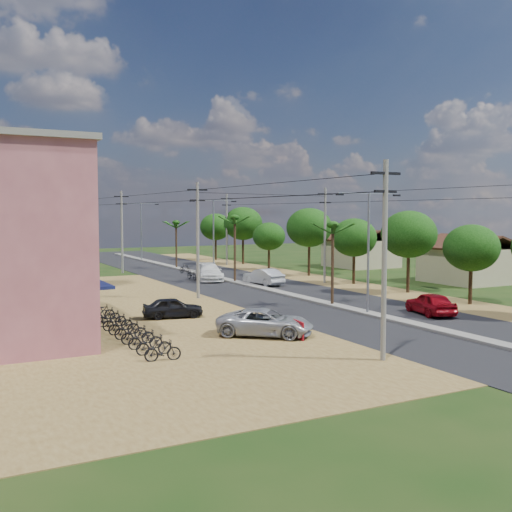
{
  "coord_description": "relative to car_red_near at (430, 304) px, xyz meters",
  "views": [
    {
      "loc": [
        -24.39,
        -30.85,
        6.68
      ],
      "look_at": [
        -1.02,
        13.74,
        3.0
      ],
      "focal_mm": 42.0,
      "sensor_mm": 36.0,
      "label": 1
    }
  ],
  "objects": [
    {
      "name": "tree_east_e",
      "position": [
        6.05,
        23.99,
        4.35
      ],
      "size": [
        4.8,
        4.8,
        7.14
      ],
      "color": "black",
      "rests_on": "ground"
    },
    {
      "name": "utility_pole_w_b",
      "position": [
        -10.55,
        13.99,
        4.02
      ],
      "size": [
        1.6,
        0.24,
        9.0
      ],
      "color": "#605E56",
      "rests_on": "ground"
    },
    {
      "name": "tree_east_d",
      "position": [
        5.85,
        15.99,
        3.6
      ],
      "size": [
        4.2,
        4.2,
        6.13
      ],
      "color": "black",
      "rests_on": "ground"
    },
    {
      "name": "car_red_near",
      "position": [
        0.0,
        0.0,
        0.0
      ],
      "size": [
        2.77,
        4.63,
        1.47
      ],
      "primitive_type": "imported",
      "rotation": [
        0.0,
        0.0,
        2.89
      ],
      "color": "maroon",
      "rests_on": "ground"
    },
    {
      "name": "utility_pole_w_c",
      "position": [
        -10.55,
        35.99,
        4.02
      ],
      "size": [
        1.6,
        0.24,
        9.0
      ],
      "color": "#605E56",
      "rests_on": "ground"
    },
    {
      "name": "house_east_near",
      "position": [
        16.45,
        11.99,
        1.66
      ],
      "size": [
        7.6,
        7.5,
        4.6
      ],
      "color": "tan",
      "rests_on": "ground"
    },
    {
      "name": "utility_pole_e_c",
      "position": [
        3.95,
        39.99,
        4.02
      ],
      "size": [
        1.6,
        0.24,
        9.0
      ],
      "color": "#605E56",
      "rests_on": "ground"
    },
    {
      "name": "utility_pole_w_a",
      "position": [
        -10.55,
        -8.01,
        4.02
      ],
      "size": [
        1.6,
        0.24,
        9.0
      ],
      "color": "#605E56",
      "rests_on": "ground"
    },
    {
      "name": "streetlight_mid",
      "position": [
        -3.55,
        26.99,
        4.05
      ],
      "size": [
        5.1,
        0.18,
        8.0
      ],
      "color": "gray",
      "rests_on": "ground"
    },
    {
      "name": "dirt_lot_west",
      "position": [
        -18.55,
        9.99,
        -0.72
      ],
      "size": [
        18.0,
        46.0,
        0.04
      ],
      "primitive_type": "cube",
      "color": "brown",
      "rests_on": "ground"
    },
    {
      "name": "car_white_far",
      "position": [
        -5.05,
        24.66,
        0.07
      ],
      "size": [
        3.63,
        5.95,
        1.61
      ],
      "primitive_type": "imported",
      "rotation": [
        0.0,
        0.0,
        -0.27
      ],
      "color": "silver",
      "rests_on": "ground"
    },
    {
      "name": "streetlight_far",
      "position": [
        -3.55,
        51.99,
        4.05
      ],
      "size": [
        5.1,
        0.18,
        8.0
      ],
      "color": "gray",
      "rests_on": "ground"
    },
    {
      "name": "ground",
      "position": [
        -3.55,
        1.99,
        -0.74
      ],
      "size": [
        160.0,
        160.0,
        0.0
      ],
      "primitive_type": "plane",
      "color": "black",
      "rests_on": "ground"
    },
    {
      "name": "moto_rider_west_a",
      "position": [
        -6.33,
        25.97,
        -0.22
      ],
      "size": [
        0.81,
        2.01,
        1.04
      ],
      "primitive_type": "imported",
      "rotation": [
        0.0,
        0.0,
        0.06
      ],
      "color": "black",
      "rests_on": "ground"
    },
    {
      "name": "utility_pole_e_b",
      "position": [
        3.95,
        17.99,
        4.02
      ],
      "size": [
        1.6,
        0.24,
        9.0
      ],
      "color": "#605E56",
      "rests_on": "ground"
    },
    {
      "name": "tree_east_f",
      "position": [
        5.65,
        31.99,
        3.15
      ],
      "size": [
        3.8,
        3.8,
        5.52
      ],
      "color": "black",
      "rests_on": "ground"
    },
    {
      "name": "palm_median_far",
      "position": [
        -3.55,
        37.99,
        4.52
      ],
      "size": [
        2.0,
        2.0,
        5.85
      ],
      "color": "black",
      "rests_on": "ground"
    },
    {
      "name": "road",
      "position": [
        -3.55,
        16.99,
        -0.72
      ],
      "size": [
        12.0,
        110.0,
        0.04
      ],
      "primitive_type": "cube",
      "color": "black",
      "rests_on": "ground"
    },
    {
      "name": "tree_east_b",
      "position": [
        5.75,
        1.99,
        3.38
      ],
      "size": [
        4.0,
        4.0,
        5.83
      ],
      "color": "black",
      "rests_on": "ground"
    },
    {
      "name": "parked_scooter_row",
      "position": [
        -19.38,
        2.32,
        -0.24
      ],
      "size": [
        1.72,
        12.41,
        1.0
      ],
      "color": "black",
      "rests_on": "ground"
    },
    {
      "name": "house_east_far",
      "position": [
        17.45,
        29.99,
        1.66
      ],
      "size": [
        7.6,
        7.5,
        4.6
      ],
      "color": "tan",
      "rests_on": "ground"
    },
    {
      "name": "tree_east_g",
      "position": [
        6.25,
        39.99,
        4.5
      ],
      "size": [
        5.0,
        5.0,
        7.38
      ],
      "color": "black",
      "rests_on": "ground"
    },
    {
      "name": "tree_east_h",
      "position": [
        5.95,
        47.99,
        3.9
      ],
      "size": [
        4.4,
        4.4,
        6.52
      ],
      "color": "black",
      "rests_on": "ground"
    },
    {
      "name": "palm_median_near",
      "position": [
        -3.55,
        5.99,
        4.8
      ],
      "size": [
        2.0,
        2.0,
        6.15
      ],
      "color": "black",
      "rests_on": "ground"
    },
    {
      "name": "dirt_shoulder_east",
      "position": [
        4.95,
        16.99,
        -0.72
      ],
      "size": [
        5.0,
        90.0,
        0.03
      ],
      "primitive_type": "cube",
      "color": "brown",
      "rests_on": "ground"
    },
    {
      "name": "tree_east_c",
      "position": [
        6.15,
        8.99,
        4.13
      ],
      "size": [
        4.6,
        4.6,
        6.83
      ],
      "color": "black",
      "rests_on": "ground"
    },
    {
      "name": "car_parked_silver",
      "position": [
        -12.7,
        -0.86,
        -0.02
      ],
      "size": [
        5.52,
        5.15,
        1.44
      ],
      "primitive_type": "imported",
      "rotation": [
        0.0,
        0.0,
        0.88
      ],
      "color": "#9DA0A5",
      "rests_on": "ground"
    },
    {
      "name": "shophouse_pink",
      "position": [
        -25.53,
        1.99,
        4.42
      ],
      "size": [
        9.0,
        6.4,
        10.3
      ],
      "color": "#8D484F",
      "rests_on": "ground"
    },
    {
      "name": "roadside_sign",
      "position": [
        -11.55,
        -2.4,
        -0.24
      ],
      "size": [
        0.22,
        1.2,
        1.0
      ],
      "rotation": [
        0.0,
        0.0,
        -0.12
      ],
      "color": "maroon",
      "rests_on": "ground"
    },
    {
      "name": "car_silver_mid",
      "position": [
        -2.05,
        19.06,
        0.01
      ],
      "size": [
        2.2,
        4.74,
        1.5
      ],
      "primitive_type": "imported",
      "rotation": [
        0.0,
        0.0,
        3.28
      ],
      "color": "#9DA0A5",
      "rests_on": "ground"
    },
    {
      "name": "streetlight_near",
      "position": [
        -3.55,
        1.99,
        4.05
      ],
      "size": [
        5.1,
        0.18,
        8.0
      ],
      "color": "gray",
      "rests_on": "ground"
    },
    {
      "name": "car_parked_dark",
      "position": [
        -15.23,
        6.7,
        -0.09
      ],
      "size": [
        4.01,
        2.2,
        1.29
      ],
      "primitive_type": "imported",
      "rotation": [
        0.0,
        0.0,
        1.39
      ],
      "color": "black",
      "rests_on": "ground"
    },
    {
      "name": "moto_rider_west_b",
      "position": [
        -4.75,
        32.02,
        -0.2
      ],
      "size": [
        1.08,
        1.84,
        1.07
      ],
      "primitive_type": "imported",
      "rotation": [
        0.0,
        0.0,
        0.35
      ],
      "color": "black",
      "rests_on": "ground"
    },
    {
      "name": "palm_median_mid",
      "position": [
        -3.55,
        21.99,
        5.16
      ],
      "size": [
        2.0,
        2.0,
        6.55
      ],
      "color": "black",
      "rests_on": "ground"
    },
    {
      "name": "median",
      "position": [
        -3.55,
        19.99,
        -0.65
      ],
      "size": [
        1.0,
        90.0,
        0.18
      ],
      "primitive_type": "cube",
      "color": "#605E56",
      "rests_on": "ground"
    },
    {
      "name": "utility_pole_w_d",
      "position": [
        -10.55,
        56.99,
        4.02
      ],
      "size": [
        1.6,
        0.24,
        9.0
      ],
      "color": "#605E56",
      "rests_on": "ground"
    }
  ]
}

